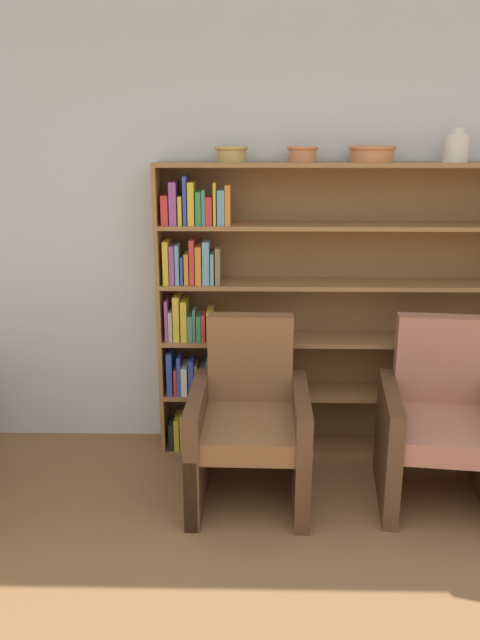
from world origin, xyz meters
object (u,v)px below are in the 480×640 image
armchair_leather (249,424)px  bookshelf (299,316)px  armchair_cushioned (440,425)px  bowl_stoneware (303,153)px  bowl_sage (231,153)px  vase_tall (456,147)px  bowl_terracotta (372,153)px

armchair_leather → bookshelf: bearing=-116.8°
armchair_cushioned → bowl_stoneware: bearing=-29.9°
bowl_sage → vase_tall: size_ratio=1.02×
armchair_leather → armchair_cushioned: bearing=-178.9°
bowl_stoneware → armchair_cushioned: size_ratio=0.18×
armchair_leather → armchair_cushioned: size_ratio=1.00×
bowl_stoneware → armchair_leather: (-0.30, -0.55, -1.43)m
bowl_stoneware → vase_tall: (0.87, 0.00, 0.03)m
bowl_stoneware → vase_tall: size_ratio=0.95×
bookshelf → armchair_cushioned: 1.04m
bookshelf → armchair_leather: (-0.30, -0.57, -0.46)m
bowl_terracotta → vase_tall: (0.48, 0.00, 0.03)m
bookshelf → vase_tall: bearing=-1.1°
bookshelf → bowl_sage: size_ratio=11.14×
bookshelf → bowl_sage: 1.06m
bookshelf → bowl_sage: bearing=-177.6°
bookshelf → vase_tall: 1.33m
bowl_sage → vase_tall: bearing=0.0°
bowl_terracotta → bowl_stoneware: bearing=180.0°
vase_tall → bowl_terracotta: bearing=-180.0°
vase_tall → bowl_sage: bearing=180.0°
bowl_stoneware → vase_tall: vase_tall is taller
vase_tall → armchair_leather: 1.95m
bowl_sage → armchair_leather: 1.54m
bookshelf → armchair_leather: size_ratio=2.18×
bowl_stoneware → armchair_leather: 1.56m
bowl_stoneware → armchair_leather: bearing=-118.2°
bowl_sage → armchair_cushioned: (1.16, -0.55, -1.43)m
vase_tall → armchair_cushioned: 1.57m
bowl_terracotta → armchair_cushioned: bowl_terracotta is taller
bookshelf → armchair_leather: bookshelf is taller
bowl_terracotta → vase_tall: size_ratio=1.43×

